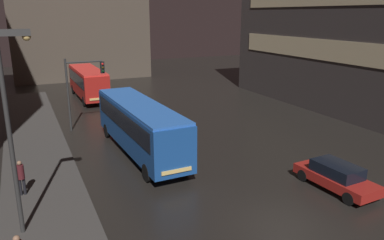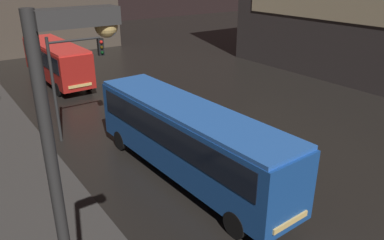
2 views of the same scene
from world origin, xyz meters
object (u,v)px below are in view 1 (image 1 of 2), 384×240
(bus_near, at_px, (140,123))
(street_lamp_sidewalk, at_px, (12,105))
(pedestrian_near, at_px, (21,175))
(bus_far, at_px, (88,80))
(traffic_light_main, at_px, (81,82))
(car_taxi, at_px, (336,176))

(bus_near, height_order, street_lamp_sidewalk, street_lamp_sidewalk)
(bus_near, relative_size, pedestrian_near, 6.37)
(bus_near, bearing_deg, bus_far, -91.56)
(traffic_light_main, relative_size, street_lamp_sidewalk, 0.68)
(street_lamp_sidewalk, bearing_deg, traffic_light_main, 71.87)
(street_lamp_sidewalk, bearing_deg, pedestrian_near, 92.11)
(car_taxi, bearing_deg, bus_near, -53.69)
(street_lamp_sidewalk, bearing_deg, bus_far, 74.64)
(bus_near, relative_size, car_taxi, 2.53)
(bus_near, height_order, bus_far, bus_near)
(traffic_light_main, xyz_separation_m, street_lamp_sidewalk, (-4.59, -14.02, 1.71))
(traffic_light_main, bearing_deg, car_taxi, -58.36)
(traffic_light_main, height_order, street_lamp_sidewalk, street_lamp_sidewalk)
(car_taxi, distance_m, pedestrian_near, 15.83)
(bus_near, height_order, car_taxi, bus_near)
(traffic_light_main, bearing_deg, pedestrian_near, -114.31)
(pedestrian_near, relative_size, traffic_light_main, 0.32)
(bus_far, xyz_separation_m, pedestrian_near, (-6.99, -21.41, -0.78))
(bus_far, distance_m, traffic_light_main, 11.33)
(pedestrian_near, bearing_deg, bus_far, -106.98)
(car_taxi, xyz_separation_m, street_lamp_sidewalk, (-14.60, 2.22, 4.75))
(pedestrian_near, xyz_separation_m, street_lamp_sidewalk, (0.13, -3.56, 4.28))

